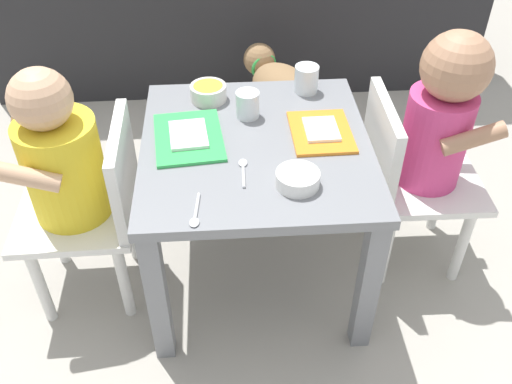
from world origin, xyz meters
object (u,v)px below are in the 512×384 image
(seated_child_right, at_px, (433,129))
(water_cup_right, at_px, (306,81))
(veggie_bowl_far, at_px, (298,178))
(spoon_by_left_tray, at_px, (243,170))
(seated_child_left, at_px, (69,168))
(spoon_by_right_tray, at_px, (196,214))
(dining_table, at_px, (256,168))
(food_tray_left, at_px, (189,137))
(food_tray_right, at_px, (321,131))
(dog, at_px, (281,90))
(cereal_bowl_left_side, at_px, (208,92))
(water_cup_left, at_px, (248,106))

(seated_child_right, height_order, water_cup_right, seated_child_right)
(water_cup_right, distance_m, veggie_bowl_far, 0.39)
(spoon_by_left_tray, bearing_deg, seated_child_left, 169.89)
(seated_child_right, relative_size, spoon_by_right_tray, 6.71)
(dining_table, bearing_deg, food_tray_left, 169.86)
(food_tray_right, height_order, veggie_bowl_far, veggie_bowl_far)
(dining_table, xyz_separation_m, dog, (0.13, 0.61, -0.14))
(veggie_bowl_far, bearing_deg, food_tray_right, 66.93)
(seated_child_right, height_order, cereal_bowl_left_side, seated_child_right)
(dining_table, height_order, veggie_bowl_far, veggie_bowl_far)
(dining_table, bearing_deg, seated_child_right, 4.02)
(cereal_bowl_left_side, xyz_separation_m, spoon_by_right_tray, (-0.03, -0.44, -0.02))
(food_tray_right, height_order, water_cup_right, water_cup_right)
(seated_child_right, distance_m, water_cup_right, 0.34)
(spoon_by_left_tray, bearing_deg, food_tray_right, 34.29)
(food_tray_left, distance_m, water_cup_right, 0.36)
(seated_child_right, bearing_deg, water_cup_left, 169.09)
(dog, xyz_separation_m, water_cup_right, (0.02, -0.38, 0.25))
(spoon_by_right_tray, bearing_deg, dog, 72.67)
(food_tray_left, relative_size, water_cup_right, 3.18)
(food_tray_right, height_order, water_cup_left, water_cup_left)
(food_tray_right, xyz_separation_m, water_cup_left, (-0.17, 0.09, 0.02))
(food_tray_right, relative_size, water_cup_left, 2.74)
(food_tray_left, xyz_separation_m, spoon_by_right_tray, (0.02, -0.26, -0.00))
(water_cup_left, distance_m, spoon_by_left_tray, 0.22)
(food_tray_right, relative_size, cereal_bowl_left_side, 1.97)
(seated_child_left, xyz_separation_m, water_cup_right, (0.57, 0.26, 0.06))
(water_cup_left, height_order, spoon_by_left_tray, water_cup_left)
(veggie_bowl_far, xyz_separation_m, spoon_by_right_tray, (-0.21, -0.08, -0.01))
(water_cup_right, bearing_deg, dog, 92.67)
(water_cup_left, bearing_deg, seated_child_right, -10.91)
(seated_child_left, bearing_deg, dining_table, 4.32)
(seated_child_right, bearing_deg, dining_table, -175.98)
(seated_child_right, distance_m, dog, 0.69)
(dining_table, distance_m, dog, 0.64)
(seated_child_left, bearing_deg, water_cup_right, 24.19)
(dog, xyz_separation_m, spoon_by_left_tray, (-0.16, -0.71, 0.22))
(seated_child_left, relative_size, dog, 1.59)
(cereal_bowl_left_side, bearing_deg, spoon_by_right_tray, -93.67)
(water_cup_left, relative_size, spoon_by_left_tray, 0.67)
(water_cup_left, distance_m, veggie_bowl_far, 0.29)
(food_tray_right, bearing_deg, spoon_by_left_tray, -145.71)
(veggie_bowl_far, bearing_deg, water_cup_right, 79.65)
(seated_child_left, distance_m, veggie_bowl_far, 0.52)
(dining_table, relative_size, dog, 1.39)
(cereal_bowl_left_side, height_order, spoon_by_right_tray, cereal_bowl_left_side)
(food_tray_right, xyz_separation_m, spoon_by_right_tray, (-0.29, -0.26, -0.00))
(dining_table, distance_m, food_tray_right, 0.18)
(food_tray_right, xyz_separation_m, spoon_by_left_tray, (-0.19, -0.13, -0.00))
(dining_table, xyz_separation_m, water_cup_left, (-0.01, 0.11, 0.10))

